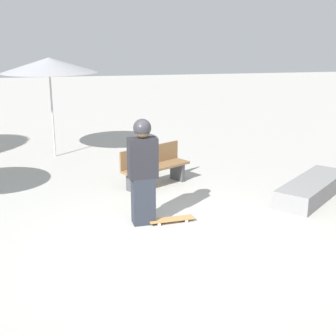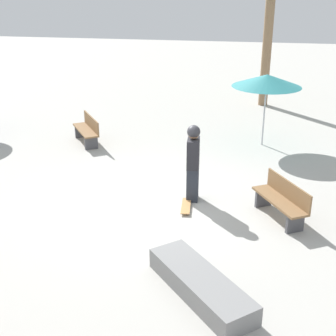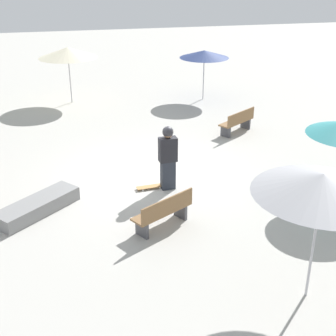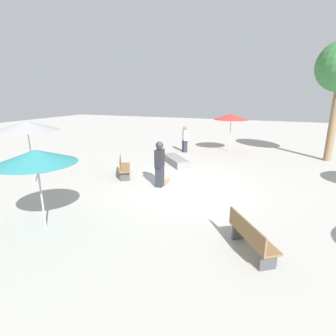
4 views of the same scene
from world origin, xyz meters
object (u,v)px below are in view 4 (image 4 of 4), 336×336
Objects in this scene: bench_near at (124,168)px; shade_umbrella_grey at (27,126)px; skater_main at (160,163)px; shade_umbrella_red at (231,117)px; bench_far at (251,237)px; shade_umbrella_teal at (36,157)px; concrete_ledge at (176,161)px; bystander_watching at (185,139)px; skateboard at (166,181)px.

shade_umbrella_grey is at bearing -84.65° from bench_near.
shade_umbrella_red is (7.85, -1.49, 1.23)m from skater_main.
shade_umbrella_teal reaches higher than bench_far.
shade_umbrella_grey is (-5.12, 4.40, 2.21)m from concrete_ledge.
skater_main reaches higher than bystander_watching.
bystander_watching is at bearing 6.19° from skateboard.
shade_umbrella_red is 1.09× the size of shade_umbrella_teal.
shade_umbrella_red reaches higher than skater_main.
concrete_ledge is at bearing 5.80° from skater_main.
shade_umbrella_red is (7.30, -3.50, 1.79)m from bench_near.
skater_main is at bearing -20.73° from shade_umbrella_teal.
shade_umbrella_red is at bearing -25.83° from concrete_ledge.
shade_umbrella_red is at bearing 124.02° from bench_near.
bystander_watching is (10.86, -0.49, -1.20)m from shade_umbrella_teal.
concrete_ledge is 1.31× the size of bystander_watching.
bench_near is 0.73× the size of shade_umbrella_teal.
bystander_watching is (6.57, 1.13, -0.17)m from skater_main.
shade_umbrella_teal is at bearing -128.46° from shade_umbrella_grey.
concrete_ledge is at bearing 124.35° from bench_near.
shade_umbrella_grey is at bearing 145.50° from shade_umbrella_red.
bystander_watching reaches higher than concrete_ledge.
concrete_ledge reaches higher than skateboard.
shade_umbrella_grey is 4.34m from shade_umbrella_teal.
shade_umbrella_grey reaches higher than shade_umbrella_red.
skater_main is at bearing 169.29° from shade_umbrella_red.
bystander_watching is at bearing 9.63° from concrete_ledge.
shade_umbrella_teal is 1.34× the size of bystander_watching.
skater_main is at bearing -170.11° from concrete_ledge.
shade_umbrella_grey is 1.57× the size of bystander_watching.
shade_umbrella_red reaches higher than skateboard.
shade_umbrella_grey is (-2.16, 3.00, 1.96)m from bench_near.
bystander_watching is at bearing -2.59° from shade_umbrella_teal.
concrete_ledge is at bearing 177.97° from bench_far.
bench_near is (0.56, 2.01, -0.56)m from skater_main.
bystander_watching is at bearing 141.31° from bench_near.
concrete_ledge is 8.08m from shade_umbrella_teal.
bench_near is (-2.96, 1.40, 0.24)m from concrete_ledge.
shade_umbrella_red is at bearing 157.22° from bench_far.
bench_near is at bearing 82.77° from skateboard.
bench_far is at bearing -168.40° from shade_umbrella_red.
skateboard is at bearing 169.20° from shade_umbrella_red.
skater_main is 4.70m from shade_umbrella_teal.
skater_main is at bearing 152.49° from bystander_watching.
shade_umbrella_red reaches higher than concrete_ledge.
skater_main reaches higher than concrete_ledge.
bench_near reaches higher than concrete_ledge.
skateboard is (0.48, -0.08, -0.93)m from skater_main.
skater_main is 0.71× the size of shade_umbrella_grey.
bench_near is 4.18m from shade_umbrella_grey.
concrete_ledge is 0.90× the size of shade_umbrella_red.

